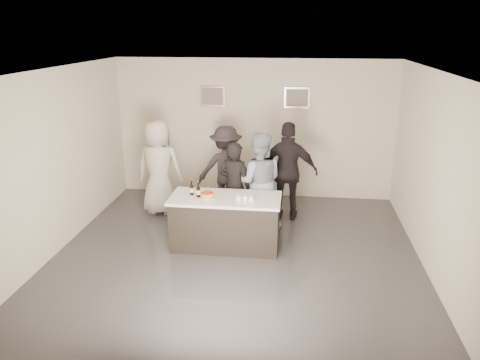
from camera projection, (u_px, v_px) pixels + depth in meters
The scene contains 19 objects.
floor at pixel (236, 255), 7.79m from camera, with size 6.00×6.00×0.00m, color #3D3D42.
ceiling at pixel (236, 71), 6.85m from camera, with size 6.00×6.00×0.00m, color white.
wall_back at pixel (254, 129), 10.15m from camera, with size 6.00×0.04×3.00m, color silver.
wall_front at pixel (195, 258), 4.49m from camera, with size 6.00×0.04×3.00m, color silver.
wall_left at pixel (55, 162), 7.67m from camera, with size 0.04×6.00×3.00m, color silver.
wall_right at pixel (435, 176), 6.97m from camera, with size 0.04×6.00×3.00m, color silver.
picture_left at pixel (213, 96), 10.01m from camera, with size 0.54×0.04×0.44m, color #B2B2B7.
picture_right at pixel (297, 98), 9.80m from camera, with size 0.54×0.04×0.44m, color #B2B2B7.
bar_counter at pixel (226, 222), 7.97m from camera, with size 1.86×0.86×0.90m, color white.
cake at pixel (207, 195), 7.79m from camera, with size 0.22×0.22×0.07m, color orange.
beer_bottle_a at pixel (192, 188), 7.90m from camera, with size 0.07×0.07×0.26m, color black.
beer_bottle_b at pixel (198, 190), 7.80m from camera, with size 0.07×0.07×0.26m, color black.
tumbler_cluster at pixel (245, 197), 7.71m from camera, with size 0.30×0.19×0.08m, color #C28B12.
candles at pixel (207, 202), 7.62m from camera, with size 0.24×0.08×0.01m, color pink.
person_main_black at pixel (235, 187), 8.53m from camera, with size 0.61×0.40×1.68m, color black.
person_main_blue at pixel (259, 181), 8.57m from camera, with size 0.89×0.69×1.83m, color #92A8BF.
person_guest_left at pixel (159, 167), 9.30m from camera, with size 0.93×0.61×1.90m, color silver.
person_guest_right at pixel (288, 172), 8.99m from camera, with size 1.13×0.47×1.93m, color black.
person_guest_back at pixel (226, 169), 9.47m from camera, with size 1.14×0.65×1.76m, color #27232A.
Camera 1 is at (0.92, -6.95, 3.61)m, focal length 35.00 mm.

